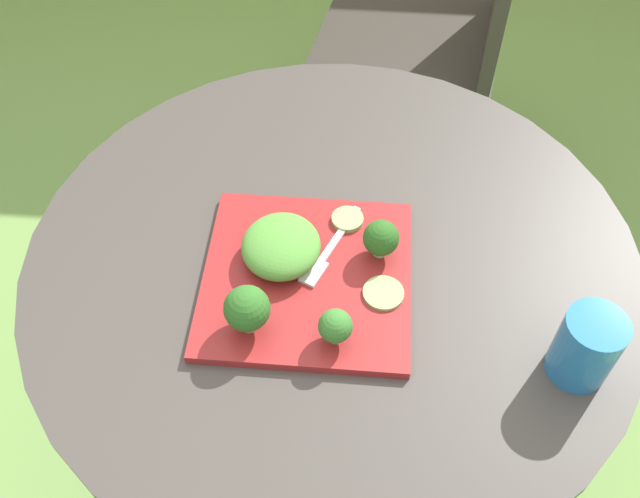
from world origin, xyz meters
name	(u,v)px	position (x,y,z in m)	size (l,w,h in m)	color
ground_plane	(328,452)	(0.00, 0.00, 0.00)	(12.00, 12.00, 0.00)	#70994C
patio_table	(330,349)	(0.00, 0.00, 0.44)	(0.87, 0.87, 0.70)	#423D38
patio_chair	(450,14)	(0.22, 0.88, 0.53)	(0.51, 0.51, 0.90)	#332D28
salad_plate	(307,278)	(-0.03, -0.05, 0.71)	(0.28, 0.28, 0.01)	maroon
drinking_glass	(585,349)	(0.31, -0.16, 0.75)	(0.07, 0.07, 0.10)	#236BA8
fork	(327,252)	(-0.01, -0.01, 0.72)	(0.08, 0.15, 0.00)	silver
lettuce_mound	(281,246)	(-0.07, -0.02, 0.74)	(0.11, 0.11, 0.05)	#519338
broccoli_floret_0	(381,238)	(0.06, -0.01, 0.75)	(0.05, 0.05, 0.06)	#99B770
broccoli_floret_1	(335,326)	(0.01, -0.15, 0.75)	(0.04, 0.04, 0.05)	#99B770
broccoli_floret_2	(247,309)	(-0.10, -0.14, 0.76)	(0.06, 0.06, 0.07)	#99B770
cucumber_slice_0	(347,219)	(0.02, 0.05, 0.72)	(0.05, 0.05, 0.01)	#8EB766
cucumber_slice_1	(383,293)	(0.07, -0.07, 0.72)	(0.05, 0.05, 0.01)	#8EB766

